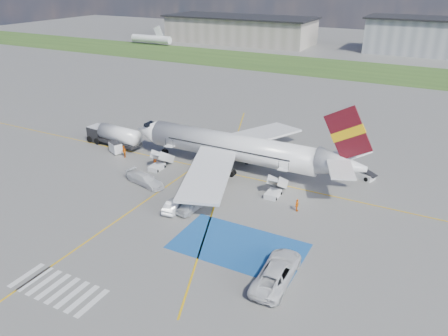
{
  "coord_description": "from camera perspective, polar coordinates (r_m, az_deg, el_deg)",
  "views": [
    {
      "loc": [
        26.88,
        -39.38,
        26.77
      ],
      "look_at": [
        2.74,
        6.46,
        3.5
      ],
      "focal_mm": 35.0,
      "sensor_mm": 36.0,
      "label": 1
    }
  ],
  "objects": [
    {
      "name": "crew_aft",
      "position": [
        54.2,
        9.52,
        -4.81
      ],
      "size": [
        0.46,
        0.96,
        1.6
      ],
      "primitive_type": "imported",
      "rotation": [
        0.0,
        0.0,
        1.5
      ],
      "color": "orange",
      "rests_on": "ground"
    },
    {
      "name": "gpu_cart",
      "position": [
        72.65,
        -13.97,
        2.54
      ],
      "size": [
        2.62,
        2.2,
        1.87
      ],
      "rotation": [
        0.0,
        0.0,
        -0.43
      ],
      "color": "silver",
      "rests_on": "ground"
    },
    {
      "name": "terminal_centre",
      "position": [
        175.75,
        26.28,
        15.03
      ],
      "size": [
        48.0,
        18.0,
        12.0
      ],
      "primitive_type": "cube",
      "color": "gray",
      "rests_on": "ground"
    },
    {
      "name": "grass_strip",
      "position": [
        139.63,
        16.53,
        12.17
      ],
      "size": [
        400.0,
        30.0,
        0.01
      ],
      "primitive_type": "cube",
      "color": "#2D4C1E",
      "rests_on": "ground"
    },
    {
      "name": "van_white_b",
      "position": [
        60.96,
        -10.28,
        -1.26
      ],
      "size": [
        5.36,
        3.22,
        1.96
      ],
      "primitive_type": "imported",
      "rotation": [
        0.0,
        0.0,
        1.32
      ],
      "color": "silver",
      "rests_on": "ground"
    },
    {
      "name": "staging_box",
      "position": [
        47.47,
        1.9,
        -10.15
      ],
      "size": [
        14.0,
        8.0,
        0.01
      ],
      "primitive_type": "cube",
      "color": "#184D93",
      "rests_on": "ground"
    },
    {
      "name": "taxiway_line_cross",
      "position": [
        50.95,
        -16.75,
        -8.67
      ],
      "size": [
        0.2,
        60.0,
        0.01
      ],
      "primitive_type": "cube",
      "color": "gold",
      "rests_on": "ground"
    },
    {
      "name": "crew_nose",
      "position": [
        70.57,
        -12.98,
        2.09
      ],
      "size": [
        1.16,
        1.19,
        1.93
      ],
      "primitive_type": "imported",
      "rotation": [
        0.0,
        0.0,
        -0.89
      ],
      "color": "orange",
      "rests_on": "ground"
    },
    {
      "name": "fuel_tanker",
      "position": [
        75.69,
        -14.15,
        3.93
      ],
      "size": [
        10.66,
        3.86,
        3.56
      ],
      "rotation": [
        0.0,
        0.0,
        -0.1
      ],
      "color": "black",
      "rests_on": "ground"
    },
    {
      "name": "car_silver_b",
      "position": [
        53.98,
        -6.47,
        -4.84
      ],
      "size": [
        2.14,
        4.55,
        1.44
      ],
      "primitive_type": "imported",
      "rotation": [
        0.0,
        0.0,
        3.29
      ],
      "color": "silver",
      "rests_on": "ground"
    },
    {
      "name": "airliner",
      "position": [
        63.56,
        2.19,
        2.59
      ],
      "size": [
        36.81,
        32.95,
        11.92
      ],
      "color": "silver",
      "rests_on": "ground"
    },
    {
      "name": "airstairs_fwd",
      "position": [
        65.72,
        -8.56,
        0.46
      ],
      "size": [
        1.9,
        5.2,
        3.6
      ],
      "color": "silver",
      "rests_on": "ground"
    },
    {
      "name": "van_white_a",
      "position": [
        42.52,
        6.95,
        -12.99
      ],
      "size": [
        3.19,
        6.5,
        2.4
      ],
      "primitive_type": "imported",
      "rotation": [
        0.0,
        0.0,
        3.18
      ],
      "color": "silver",
      "rests_on": "ground"
    },
    {
      "name": "taxiway_line_diag",
      "position": [
        63.86,
        0.14,
        -0.59
      ],
      "size": [
        20.71,
        56.45,
        0.01
      ],
      "primitive_type": "cube",
      "rotation": [
        0.0,
        0.0,
        0.35
      ],
      "color": "gold",
      "rests_on": "ground"
    },
    {
      "name": "airstairs_aft",
      "position": [
        57.58,
        6.58,
        -2.99
      ],
      "size": [
        1.9,
        5.2,
        3.6
      ],
      "color": "silver",
      "rests_on": "ground"
    },
    {
      "name": "belt_loader",
      "position": [
        65.57,
        17.02,
        -0.65
      ],
      "size": [
        5.61,
        3.34,
        1.62
      ],
      "rotation": [
        0.0,
        0.0,
        -0.33
      ],
      "color": "silver",
      "rests_on": "ground"
    },
    {
      "name": "terminal_west",
      "position": [
        189.39,
        2.05,
        17.57
      ],
      "size": [
        60.0,
        22.0,
        10.0
      ],
      "primitive_type": "cube",
      "color": "gray",
      "rests_on": "ground"
    },
    {
      "name": "car_silver_a",
      "position": [
        53.6,
        -4.45,
        -4.97
      ],
      "size": [
        2.03,
        4.33,
        1.43
      ],
      "primitive_type": "imported",
      "rotation": [
        0.0,
        0.0,
        3.06
      ],
      "color": "#BABDC1",
      "rests_on": "ground"
    },
    {
      "name": "ground",
      "position": [
        54.68,
        -5.73,
        -5.26
      ],
      "size": [
        400.0,
        400.0,
        0.0
      ],
      "primitive_type": "plane",
      "color": "#60605E",
      "rests_on": "ground"
    },
    {
      "name": "crosswalk",
      "position": [
        44.67,
        -20.88,
        -14.51
      ],
      "size": [
        9.0,
        4.0,
        0.01
      ],
      "color": "silver",
      "rests_on": "ground"
    },
    {
      "name": "taxiway_line_main",
      "position": [
        63.86,
        0.14,
        -0.59
      ],
      "size": [
        120.0,
        0.2,
        0.01
      ],
      "primitive_type": "cube",
      "color": "gold",
      "rests_on": "ground"
    },
    {
      "name": "crew_fwd",
      "position": [
        66.49,
        -8.99,
        0.92
      ],
      "size": [
        0.67,
        0.5,
        1.67
      ],
      "primitive_type": "imported",
      "rotation": [
        0.0,
        0.0,
        0.17
      ],
      "color": "#F55B0C",
      "rests_on": "ground"
    }
  ]
}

